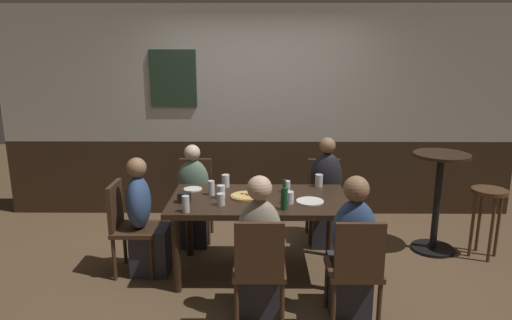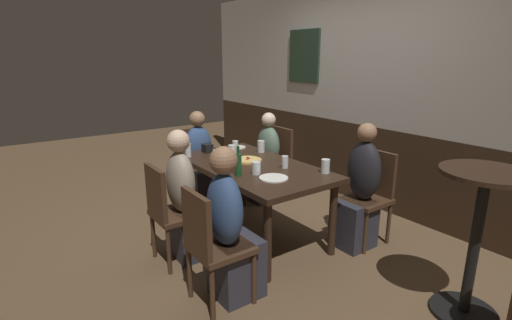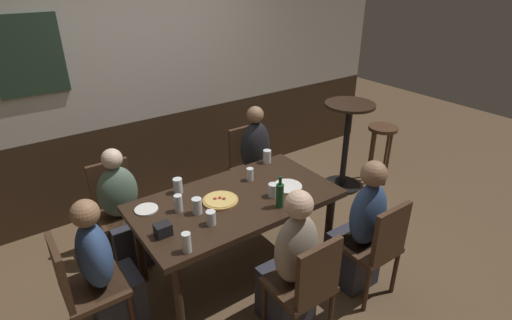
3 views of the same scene
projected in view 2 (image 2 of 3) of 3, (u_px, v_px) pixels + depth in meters
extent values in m
plane|color=brown|center=(253.00, 235.00, 3.82)|extent=(12.00, 12.00, 0.00)
cube|color=#332316|center=(363.00, 163.00, 4.62)|extent=(6.40, 0.10, 0.95)
cube|color=#B7B2A8|center=(372.00, 52.00, 4.27)|extent=(6.40, 0.10, 1.65)
cube|color=#233828|center=(304.00, 56.00, 5.07)|extent=(0.56, 0.03, 0.68)
cube|color=black|center=(252.00, 167.00, 3.63)|extent=(1.64, 0.89, 0.05)
cylinder|color=black|center=(186.00, 190.00, 4.09)|extent=(0.07, 0.07, 0.69)
cylinder|color=black|center=(267.00, 242.00, 2.96)|extent=(0.07, 0.07, 0.69)
cylinder|color=black|center=(243.00, 178.00, 4.50)|extent=(0.07, 0.07, 0.69)
cylinder|color=black|center=(333.00, 219.00, 3.37)|extent=(0.07, 0.07, 0.69)
cube|color=#422B1C|center=(221.00, 247.00, 2.70)|extent=(0.40, 0.40, 0.04)
cube|color=#422B1C|center=(197.00, 223.00, 2.54)|extent=(0.36, 0.04, 0.43)
cylinder|color=#422B1C|center=(229.00, 258.00, 2.99)|extent=(0.04, 0.04, 0.41)
cylinder|color=#422B1C|center=(254.00, 278.00, 2.73)|extent=(0.04, 0.04, 0.41)
cylinder|color=#422B1C|center=(190.00, 272.00, 2.80)|extent=(0.04, 0.04, 0.41)
cylinder|color=#422B1C|center=(212.00, 295.00, 2.53)|extent=(0.04, 0.04, 0.41)
cube|color=#422B1C|center=(178.00, 214.00, 3.27)|extent=(0.40, 0.40, 0.04)
cube|color=#422B1C|center=(156.00, 193.00, 3.10)|extent=(0.36, 0.04, 0.43)
cylinder|color=#422B1C|center=(188.00, 226.00, 3.55)|extent=(0.04, 0.04, 0.41)
cylinder|color=#422B1C|center=(206.00, 240.00, 3.29)|extent=(0.04, 0.04, 0.41)
cylinder|color=#422B1C|center=(153.00, 236.00, 3.36)|extent=(0.04, 0.04, 0.41)
cylinder|color=#422B1C|center=(169.00, 251.00, 3.10)|extent=(0.04, 0.04, 0.41)
cube|color=#422B1C|center=(271.00, 165.00, 4.71)|extent=(0.40, 0.40, 0.04)
cube|color=#422B1C|center=(282.00, 145.00, 4.75)|extent=(0.36, 0.04, 0.43)
cylinder|color=#422B1C|center=(268.00, 189.00, 4.54)|extent=(0.04, 0.04, 0.41)
cylinder|color=#422B1C|center=(252.00, 181.00, 4.81)|extent=(0.04, 0.04, 0.41)
cylinder|color=#422B1C|center=(290.00, 183.00, 4.73)|extent=(0.04, 0.04, 0.41)
cylinder|color=#422B1C|center=(273.00, 176.00, 5.00)|extent=(0.04, 0.04, 0.41)
cube|color=#422B1C|center=(198.00, 167.00, 4.61)|extent=(0.40, 0.40, 0.04)
cube|color=#422B1C|center=(190.00, 146.00, 4.69)|extent=(0.04, 0.36, 0.43)
cylinder|color=#422B1C|center=(217.00, 186.00, 4.64)|extent=(0.04, 0.04, 0.41)
cylinder|color=#422B1C|center=(192.00, 192.00, 4.44)|extent=(0.04, 0.04, 0.41)
cylinder|color=#422B1C|center=(204.00, 179.00, 4.90)|extent=(0.04, 0.04, 0.41)
cylinder|color=#422B1C|center=(180.00, 184.00, 4.71)|extent=(0.04, 0.04, 0.41)
cube|color=#422B1C|center=(364.00, 200.00, 3.58)|extent=(0.40, 0.40, 0.04)
cube|color=#422B1C|center=(379.00, 173.00, 3.62)|extent=(0.36, 0.04, 0.43)
cylinder|color=#422B1C|center=(365.00, 233.00, 3.42)|extent=(0.04, 0.04, 0.41)
cylinder|color=#422B1C|center=(337.00, 220.00, 3.68)|extent=(0.04, 0.04, 0.41)
cylinder|color=#422B1C|center=(389.00, 224.00, 3.61)|extent=(0.04, 0.04, 0.41)
cylinder|color=#422B1C|center=(360.00, 212.00, 3.87)|extent=(0.04, 0.04, 0.41)
cube|color=#2D2D38|center=(236.00, 267.00, 2.83)|extent=(0.32, 0.34, 0.45)
ellipsoid|color=#334C7A|center=(225.00, 209.00, 2.65)|extent=(0.34, 0.22, 0.53)
sphere|color=#936B4C|center=(223.00, 161.00, 2.55)|extent=(0.19, 0.19, 0.19)
cube|color=#2D2D38|center=(193.00, 232.00, 3.39)|extent=(0.32, 0.34, 0.45)
ellipsoid|color=tan|center=(180.00, 182.00, 3.21)|extent=(0.34, 0.22, 0.53)
sphere|color=#DBB293|center=(178.00, 141.00, 3.12)|extent=(0.19, 0.19, 0.19)
cube|color=#2D2D38|center=(262.00, 183.00, 4.69)|extent=(0.32, 0.34, 0.45)
ellipsoid|color=#56705B|center=(268.00, 145.00, 4.62)|extent=(0.34, 0.22, 0.47)
sphere|color=beige|center=(269.00, 120.00, 4.54)|extent=(0.17, 0.17, 0.17)
cube|color=#2D2D38|center=(203.00, 186.00, 4.57)|extent=(0.34, 0.32, 0.45)
ellipsoid|color=#334C7A|center=(198.00, 147.00, 4.51)|extent=(0.22, 0.34, 0.50)
sphere|color=#936B4C|center=(197.00, 119.00, 4.42)|extent=(0.18, 0.18, 0.18)
cube|color=#2D2D38|center=(354.00, 223.00, 3.57)|extent=(0.32, 0.34, 0.45)
ellipsoid|color=black|center=(364.00, 170.00, 3.48)|extent=(0.34, 0.22, 0.55)
sphere|color=#936B4C|center=(367.00, 132.00, 3.39)|extent=(0.17, 0.17, 0.17)
cylinder|color=tan|center=(247.00, 160.00, 3.74)|extent=(0.28, 0.28, 0.02)
cylinder|color=#DBB760|center=(247.00, 159.00, 3.73)|extent=(0.25, 0.25, 0.01)
cylinder|color=maroon|center=(248.00, 157.00, 3.77)|extent=(0.03, 0.03, 0.00)
cylinder|color=maroon|center=(249.00, 158.00, 3.74)|extent=(0.03, 0.03, 0.00)
cylinder|color=maroon|center=(247.00, 159.00, 3.70)|extent=(0.03, 0.03, 0.00)
cylinder|color=silver|center=(235.00, 147.00, 4.01)|extent=(0.06, 0.06, 0.14)
cylinder|color=silver|center=(235.00, 149.00, 4.02)|extent=(0.05, 0.05, 0.09)
cylinder|color=silver|center=(325.00, 166.00, 3.35)|extent=(0.08, 0.08, 0.12)
cylinder|color=#B26623|center=(325.00, 171.00, 3.36)|extent=(0.07, 0.07, 0.04)
cylinder|color=silver|center=(217.00, 155.00, 3.77)|extent=(0.07, 0.07, 0.11)
cylinder|color=#C6842D|center=(217.00, 157.00, 3.77)|extent=(0.06, 0.06, 0.05)
cylinder|color=silver|center=(256.00, 168.00, 3.32)|extent=(0.08, 0.08, 0.11)
cylinder|color=gold|center=(256.00, 169.00, 3.32)|extent=(0.07, 0.07, 0.09)
cylinder|color=silver|center=(285.00, 162.00, 3.50)|extent=(0.06, 0.06, 0.11)
cylinder|color=#331E14|center=(285.00, 164.00, 3.51)|extent=(0.05, 0.05, 0.08)
cylinder|color=silver|center=(188.00, 150.00, 3.88)|extent=(0.06, 0.06, 0.14)
cylinder|color=gold|center=(188.00, 153.00, 3.89)|extent=(0.05, 0.05, 0.07)
cylinder|color=silver|center=(261.00, 146.00, 4.07)|extent=(0.08, 0.08, 0.13)
cylinder|color=#331E14|center=(261.00, 149.00, 4.07)|extent=(0.07, 0.07, 0.08)
cylinder|color=silver|center=(232.00, 151.00, 3.88)|extent=(0.08, 0.08, 0.13)
cylinder|color=#331E14|center=(232.00, 153.00, 3.88)|extent=(0.07, 0.07, 0.09)
cylinder|color=#194723|center=(238.00, 165.00, 3.27)|extent=(0.06, 0.06, 0.19)
cylinder|color=#194723|center=(238.00, 150.00, 3.23)|extent=(0.03, 0.03, 0.07)
cylinder|color=white|center=(274.00, 178.00, 3.21)|extent=(0.25, 0.25, 0.01)
cylinder|color=white|center=(238.00, 147.00, 4.28)|extent=(0.18, 0.18, 0.01)
cube|color=black|center=(207.00, 148.00, 4.07)|extent=(0.11, 0.09, 0.09)
cylinder|color=black|center=(463.00, 312.00, 2.66)|extent=(0.44, 0.44, 0.03)
cylinder|color=black|center=(474.00, 246.00, 2.53)|extent=(0.07, 0.07, 0.99)
cylinder|color=black|center=(487.00, 173.00, 2.39)|extent=(0.56, 0.56, 0.03)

